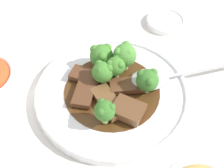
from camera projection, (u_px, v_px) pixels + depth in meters
name	position (u px, v px, depth m)	size (l,w,h in m)	color
ground_plane	(112.00, 96.00, 0.55)	(4.00, 4.00, 0.00)	silver
main_plate	(112.00, 93.00, 0.54)	(0.27, 0.27, 0.02)	white
beef_strip_0	(84.00, 93.00, 0.53)	(0.07, 0.05, 0.01)	#56331E
beef_strip_1	(128.00, 110.00, 0.50)	(0.04, 0.05, 0.02)	brown
beef_strip_2	(129.00, 85.00, 0.54)	(0.07, 0.07, 0.01)	#56331E
beef_strip_3	(85.00, 77.00, 0.55)	(0.04, 0.06, 0.01)	#56331E
beef_strip_4	(109.00, 102.00, 0.51)	(0.06, 0.08, 0.01)	brown
broccoli_floret_0	(102.00, 72.00, 0.53)	(0.04, 0.04, 0.04)	#7FA84C
broccoli_floret_1	(147.00, 80.00, 0.52)	(0.04, 0.04, 0.05)	#7FA84C
broccoli_floret_2	(116.00, 66.00, 0.53)	(0.03, 0.03, 0.05)	#8EB756
broccoli_floret_3	(105.00, 111.00, 0.47)	(0.03, 0.03, 0.05)	#8EB756
broccoli_floret_4	(101.00, 55.00, 0.56)	(0.04, 0.04, 0.05)	#7FA84C
broccoli_floret_5	(125.00, 55.00, 0.55)	(0.04, 0.04, 0.05)	#7FA84C
serving_spoon	(157.00, 78.00, 0.55)	(0.18, 0.17, 0.01)	#B7B7BC
sauce_dish	(165.00, 21.00, 0.68)	(0.08, 0.08, 0.01)	white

